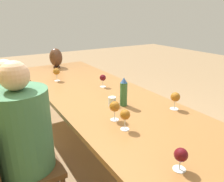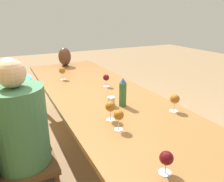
{
  "view_description": "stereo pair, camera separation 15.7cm",
  "coord_description": "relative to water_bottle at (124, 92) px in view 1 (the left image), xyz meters",
  "views": [
    {
      "loc": [
        -1.8,
        0.98,
        1.5
      ],
      "look_at": [
        -0.22,
        0.0,
        0.84
      ],
      "focal_mm": 35.0,
      "sensor_mm": 36.0,
      "label": 1
    },
    {
      "loc": [
        -1.88,
        0.84,
        1.5
      ],
      "look_at": [
        -0.22,
        0.0,
        0.84
      ],
      "focal_mm": 35.0,
      "sensor_mm": 36.0,
      "label": 2
    }
  ],
  "objects": [
    {
      "name": "chair_far",
      "position": [
        0.55,
        0.91,
        -0.4
      ],
      "size": [
        0.44,
        0.44,
        0.85
      ],
      "color": "brown",
      "rests_on": "ground_plane"
    },
    {
      "name": "wine_glass_4",
      "position": [
        -0.85,
        0.23,
        -0.04
      ],
      "size": [
        0.07,
        0.07,
        0.13
      ],
      "color": "silver",
      "rests_on": "dining_table"
    },
    {
      "name": "wine_glass_0",
      "position": [
        0.54,
        -0.1,
        -0.02
      ],
      "size": [
        0.07,
        0.07,
        0.14
      ],
      "color": "silver",
      "rests_on": "dining_table"
    },
    {
      "name": "person_near",
      "position": [
        -0.0,
        0.83,
        -0.21
      ],
      "size": [
        0.39,
        0.39,
        1.23
      ],
      "color": "#2D2D38",
      "rests_on": "ground_plane"
    },
    {
      "name": "water_tumbler",
      "position": [
        0.04,
        0.09,
        -0.08
      ],
      "size": [
        0.07,
        0.07,
        0.08
      ],
      "color": "silver",
      "rests_on": "dining_table"
    },
    {
      "name": "vase",
      "position": [
        1.72,
        0.03,
        0.02
      ],
      "size": [
        0.19,
        0.19,
        0.28
      ],
      "color": "#4C2D1E",
      "rests_on": "dining_table"
    },
    {
      "name": "wine_glass_5",
      "position": [
        -0.2,
        0.22,
        -0.02
      ],
      "size": [
        0.08,
        0.08,
        0.15
      ],
      "color": "silver",
      "rests_on": "dining_table"
    },
    {
      "name": "chair_near",
      "position": [
        -0.0,
        0.91,
        -0.4
      ],
      "size": [
        0.44,
        0.44,
        0.85
      ],
      "color": "brown",
      "rests_on": "ground_plane"
    },
    {
      "name": "person_far",
      "position": [
        0.55,
        0.83,
        -0.25
      ],
      "size": [
        0.35,
        0.35,
        1.14
      ],
      "color": "#2D2D38",
      "rests_on": "ground_plane"
    },
    {
      "name": "wine_glass_1",
      "position": [
        1.03,
        0.26,
        -0.01
      ],
      "size": [
        0.08,
        0.08,
        0.15
      ],
      "color": "silver",
      "rests_on": "dining_table"
    },
    {
      "name": "wine_glass_3",
      "position": [
        -0.36,
        0.23,
        -0.01
      ],
      "size": [
        0.07,
        0.07,
        0.15
      ],
      "color": "silver",
      "rests_on": "dining_table"
    },
    {
      "name": "wine_glass_2",
      "position": [
        -0.29,
        -0.32,
        -0.02
      ],
      "size": [
        0.08,
        0.08,
        0.15
      ],
      "color": "silver",
      "rests_on": "dining_table"
    },
    {
      "name": "dining_table",
      "position": [
        0.35,
        0.04,
        -0.18
      ],
      "size": [
        3.17,
        0.98,
        0.74
      ],
      "color": "#936033",
      "rests_on": "ground_plane"
    },
    {
      "name": "water_bottle",
      "position": [
        0.0,
        0.0,
        0.0
      ],
      "size": [
        0.06,
        0.06,
        0.25
      ],
      "color": "#336638",
      "rests_on": "dining_table"
    },
    {
      "name": "ground_plane",
      "position": [
        0.35,
        0.04,
        -0.86
      ],
      "size": [
        14.0,
        14.0,
        0.0
      ],
      "primitive_type": "plane",
      "color": "#937551"
    }
  ]
}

